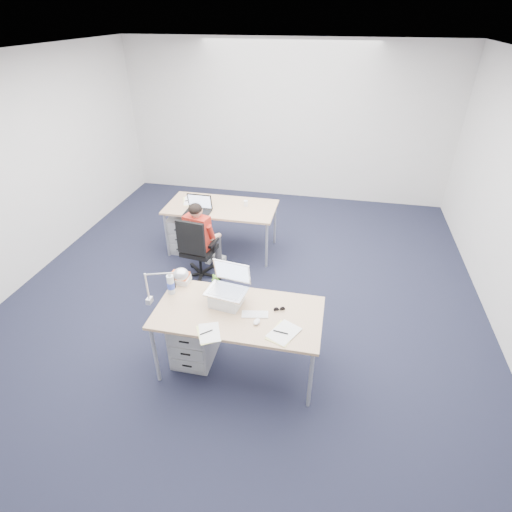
{
  "coord_description": "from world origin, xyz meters",
  "views": [
    {
      "loc": [
        1.0,
        -3.93,
        3.21
      ],
      "look_at": [
        0.23,
        -0.24,
        0.85
      ],
      "focal_mm": 28.0,
      "sensor_mm": 36.0,
      "label": 1
    }
  ],
  "objects_px": {
    "wireless_keyboard": "(255,314)",
    "computer_mouse": "(257,322)",
    "drawer_pedestal_far": "(185,232)",
    "water_bottle": "(171,283)",
    "office_chair": "(199,261)",
    "cordless_phone": "(173,282)",
    "drawer_pedestal_near": "(194,337)",
    "desk_near": "(238,315)",
    "sunglasses": "(279,309)",
    "desk_lamp": "(160,285)",
    "desk_far": "(221,209)",
    "silver_laptop": "(226,287)",
    "seated_person": "(203,237)",
    "bear_figurine": "(216,281)",
    "can_koozie": "(237,297)",
    "dark_laptop": "(197,205)",
    "book_stack": "(180,278)",
    "far_cup": "(246,203)"
  },
  "relations": [
    {
      "from": "wireless_keyboard",
      "to": "computer_mouse",
      "type": "distance_m",
      "value": 0.12
    },
    {
      "from": "drawer_pedestal_far",
      "to": "water_bottle",
      "type": "bearing_deg",
      "value": -71.9
    },
    {
      "from": "office_chair",
      "to": "cordless_phone",
      "type": "bearing_deg",
      "value": -75.0
    },
    {
      "from": "office_chair",
      "to": "drawer_pedestal_near",
      "type": "bearing_deg",
      "value": -66.21
    },
    {
      "from": "drawer_pedestal_near",
      "to": "computer_mouse",
      "type": "height_order",
      "value": "computer_mouse"
    },
    {
      "from": "desk_near",
      "to": "sunglasses",
      "type": "height_order",
      "value": "sunglasses"
    },
    {
      "from": "drawer_pedestal_near",
      "to": "desk_lamp",
      "type": "distance_m",
      "value": 0.74
    },
    {
      "from": "desk_far",
      "to": "computer_mouse",
      "type": "relative_size",
      "value": 17.39
    },
    {
      "from": "sunglasses",
      "to": "desk_far",
      "type": "bearing_deg",
      "value": 99.27
    },
    {
      "from": "silver_laptop",
      "to": "desk_lamp",
      "type": "height_order",
      "value": "desk_lamp"
    },
    {
      "from": "drawer_pedestal_near",
      "to": "water_bottle",
      "type": "xyz_separation_m",
      "value": [
        -0.24,
        0.11,
        0.58
      ]
    },
    {
      "from": "drawer_pedestal_near",
      "to": "silver_laptop",
      "type": "height_order",
      "value": "silver_laptop"
    },
    {
      "from": "cordless_phone",
      "to": "desk_near",
      "type": "bearing_deg",
      "value": -4.06
    },
    {
      "from": "desk_lamp",
      "to": "water_bottle",
      "type": "bearing_deg",
      "value": 71.14
    },
    {
      "from": "drawer_pedestal_near",
      "to": "wireless_keyboard",
      "type": "xyz_separation_m",
      "value": [
        0.66,
        -0.05,
        0.46
      ]
    },
    {
      "from": "desk_near",
      "to": "seated_person",
      "type": "height_order",
      "value": "seated_person"
    },
    {
      "from": "silver_laptop",
      "to": "bear_figurine",
      "type": "bearing_deg",
      "value": 135.31
    },
    {
      "from": "can_koozie",
      "to": "dark_laptop",
      "type": "relative_size",
      "value": 0.32
    },
    {
      "from": "sunglasses",
      "to": "dark_laptop",
      "type": "distance_m",
      "value": 2.37
    },
    {
      "from": "book_stack",
      "to": "far_cup",
      "type": "height_order",
      "value": "book_stack"
    },
    {
      "from": "desk_near",
      "to": "wireless_keyboard",
      "type": "distance_m",
      "value": 0.18
    },
    {
      "from": "wireless_keyboard",
      "to": "desk_far",
      "type": "bearing_deg",
      "value": 103.27
    },
    {
      "from": "sunglasses",
      "to": "desk_lamp",
      "type": "distance_m",
      "value": 1.16
    },
    {
      "from": "desk_near",
      "to": "water_bottle",
      "type": "bearing_deg",
      "value": 168.58
    },
    {
      "from": "seated_person",
      "to": "wireless_keyboard",
      "type": "bearing_deg",
      "value": -42.34
    },
    {
      "from": "seated_person",
      "to": "silver_laptop",
      "type": "distance_m",
      "value": 1.74
    },
    {
      "from": "drawer_pedestal_near",
      "to": "dark_laptop",
      "type": "distance_m",
      "value": 2.1
    },
    {
      "from": "sunglasses",
      "to": "drawer_pedestal_near",
      "type": "bearing_deg",
      "value": 164.32
    },
    {
      "from": "silver_laptop",
      "to": "computer_mouse",
      "type": "xyz_separation_m",
      "value": [
        0.35,
        -0.22,
        -0.18
      ]
    },
    {
      "from": "cordless_phone",
      "to": "sunglasses",
      "type": "height_order",
      "value": "cordless_phone"
    },
    {
      "from": "desk_far",
      "to": "dark_laptop",
      "type": "relative_size",
      "value": 4.49
    },
    {
      "from": "office_chair",
      "to": "wireless_keyboard",
      "type": "height_order",
      "value": "office_chair"
    },
    {
      "from": "wireless_keyboard",
      "to": "computer_mouse",
      "type": "xyz_separation_m",
      "value": [
        0.04,
        -0.11,
        0.01
      ]
    },
    {
      "from": "desk_far",
      "to": "water_bottle",
      "type": "height_order",
      "value": "water_bottle"
    },
    {
      "from": "can_koozie",
      "to": "far_cup",
      "type": "relative_size",
      "value": 1.33
    },
    {
      "from": "can_koozie",
      "to": "book_stack",
      "type": "distance_m",
      "value": 0.7
    },
    {
      "from": "desk_far",
      "to": "book_stack",
      "type": "relative_size",
      "value": 7.74
    },
    {
      "from": "cordless_phone",
      "to": "can_koozie",
      "type": "bearing_deg",
      "value": 6.79
    },
    {
      "from": "drawer_pedestal_far",
      "to": "water_bottle",
      "type": "height_order",
      "value": "water_bottle"
    },
    {
      "from": "desk_far",
      "to": "office_chair",
      "type": "distance_m",
      "value": 0.91
    },
    {
      "from": "silver_laptop",
      "to": "office_chair",
      "type": "bearing_deg",
      "value": 128.11
    },
    {
      "from": "silver_laptop",
      "to": "cordless_phone",
      "type": "relative_size",
      "value": 2.49
    },
    {
      "from": "can_koozie",
      "to": "sunglasses",
      "type": "distance_m",
      "value": 0.43
    },
    {
      "from": "computer_mouse",
      "to": "can_koozie",
      "type": "distance_m",
      "value": 0.38
    },
    {
      "from": "sunglasses",
      "to": "cordless_phone",
      "type": "bearing_deg",
      "value": 153.47
    },
    {
      "from": "book_stack",
      "to": "sunglasses",
      "type": "xyz_separation_m",
      "value": [
        1.1,
        -0.25,
        -0.03
      ]
    },
    {
      "from": "desk_near",
      "to": "silver_laptop",
      "type": "bearing_deg",
      "value": 145.81
    },
    {
      "from": "silver_laptop",
      "to": "computer_mouse",
      "type": "height_order",
      "value": "silver_laptop"
    },
    {
      "from": "computer_mouse",
      "to": "water_bottle",
      "type": "bearing_deg",
      "value": 175.54
    },
    {
      "from": "can_koozie",
      "to": "book_stack",
      "type": "xyz_separation_m",
      "value": [
        -0.67,
        0.2,
        -0.01
      ]
    }
  ]
}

